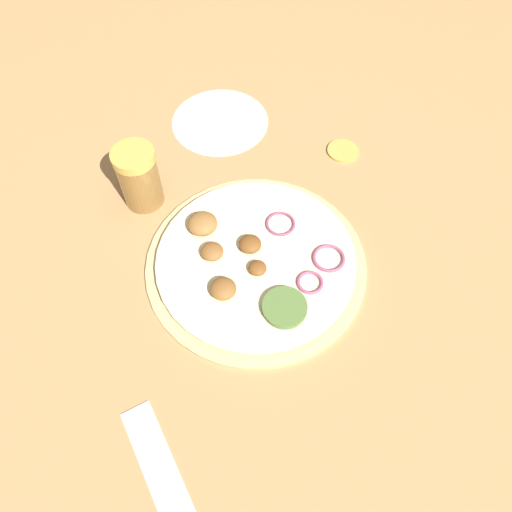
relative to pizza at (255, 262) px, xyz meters
name	(u,v)px	position (x,y,z in m)	size (l,w,h in m)	color
ground_plane	(256,265)	(0.00, 0.00, -0.01)	(3.00, 3.00, 0.00)	tan
pizza	(255,262)	(0.00, 0.00, 0.00)	(0.27, 0.27, 0.03)	#D6B77A
spice_jar	(139,177)	(0.12, 0.14, 0.04)	(0.05, 0.05, 0.09)	olive
loose_cap	(343,150)	(0.18, -0.14, 0.00)	(0.04, 0.04, 0.01)	gold
flour_patch	(220,121)	(0.26, 0.03, -0.01)	(0.14, 0.14, 0.00)	white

